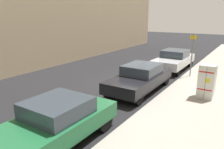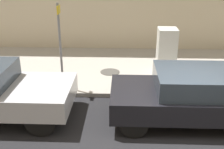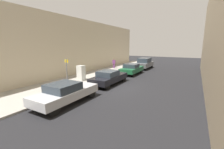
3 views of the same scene
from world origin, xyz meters
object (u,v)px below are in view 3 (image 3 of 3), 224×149
discarded_refrigerator (81,73)px  parked_sedan_dark (109,77)px  pedestrian_walking_far (114,63)px  parked_suv_gray (144,63)px  street_sign_post (67,73)px  parked_sedan_silver (66,92)px  parked_sedan_green (132,69)px

discarded_refrigerator → parked_sedan_dark: 3.21m
pedestrian_walking_far → parked_sedan_dark: size_ratio=0.33×
discarded_refrigerator → parked_suv_gray: size_ratio=0.34×
street_sign_post → parked_sedan_dark: (1.64, 3.89, -0.90)m
parked_sedan_silver → parked_sedan_green: bearing=90.0°
parked_sedan_silver → parked_suv_gray: size_ratio=0.99×
discarded_refrigerator → parked_sedan_silver: discarded_refrigerator is taller
pedestrian_walking_far → parked_sedan_dark: pedestrian_walking_far is taller
street_sign_post → parked_sedan_green: (1.64, 9.86, -0.87)m
discarded_refrigerator → pedestrian_walking_far: bearing=96.4°
parked_sedan_green → discarded_refrigerator: bearing=-116.4°
parked_sedan_dark → parked_sedan_green: (0.00, 5.97, 0.02)m
street_sign_post → parked_sedan_dark: 4.31m
parked_sedan_silver → parked_sedan_green: parked_sedan_silver is taller
discarded_refrigerator → parked_sedan_silver: 6.13m
parked_sedan_silver → parked_suv_gray: parked_suv_gray is taller
discarded_refrigerator → street_sign_post: bearing=-66.0°
street_sign_post → parked_sedan_green: 10.04m
discarded_refrigerator → parked_sedan_green: 7.15m
parked_sedan_green → parked_sedan_silver: bearing=-90.0°
parked_sedan_silver → discarded_refrigerator: bearing=121.2°
discarded_refrigerator → parked_suv_gray: bearing=75.2°
parked_sedan_green → parked_suv_gray: size_ratio=0.92×
pedestrian_walking_far → parked_sedan_silver: size_ratio=0.33×
street_sign_post → parked_suv_gray: (1.64, 15.44, -0.71)m
street_sign_post → parked_sedan_silver: bearing=-47.5°
street_sign_post → discarded_refrigerator: bearing=114.0°
street_sign_post → parked_sedan_dark: bearing=67.2°
discarded_refrigerator → parked_sedan_dark: size_ratio=0.34×
pedestrian_walking_far → parked_sedan_silver: bearing=-175.9°
street_sign_post → pedestrian_walking_far: street_sign_post is taller
discarded_refrigerator → parked_sedan_green: discarded_refrigerator is taller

